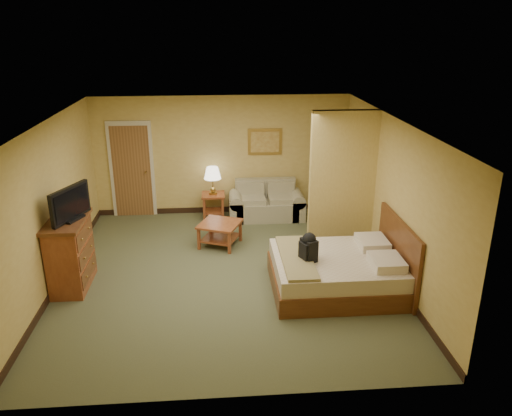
{
  "coord_description": "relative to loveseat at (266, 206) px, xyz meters",
  "views": [
    {
      "loc": [
        -0.11,
        -7.59,
        4.01
      ],
      "look_at": [
        0.55,
        0.6,
        0.96
      ],
      "focal_mm": 35.0,
      "sensor_mm": 36.0,
      "label": 1
    }
  ],
  "objects": [
    {
      "name": "back_wall",
      "position": [
        -0.93,
        0.43,
        1.03
      ],
      "size": [
        5.5,
        0.02,
        2.6
      ],
      "primitive_type": "cube",
      "color": "tan",
      "rests_on": "floor"
    },
    {
      "name": "dresser",
      "position": [
        -3.41,
        -2.78,
        0.32
      ],
      "size": [
        0.57,
        1.08,
        1.15
      ],
      "color": "brown",
      "rests_on": "floor"
    },
    {
      "name": "bed",
      "position": [
        0.88,
        -3.21,
        0.04
      ],
      "size": [
        2.07,
        1.76,
        1.14
      ],
      "color": "#542A13",
      "rests_on": "floor"
    },
    {
      "name": "door",
      "position": [
        -2.88,
        0.39,
        0.77
      ],
      "size": [
        0.94,
        0.16,
        2.1
      ],
      "color": "beige",
      "rests_on": "floor"
    },
    {
      "name": "tv",
      "position": [
        -3.31,
        -2.78,
        1.14
      ],
      "size": [
        0.39,
        0.83,
        0.53
      ],
      "rotation": [
        0.0,
        0.0,
        -0.4
      ],
      "color": "black",
      "rests_on": "dresser"
    },
    {
      "name": "backpack",
      "position": [
        0.32,
        -3.28,
        0.53
      ],
      "size": [
        0.27,
        0.31,
        0.46
      ],
      "rotation": [
        0.0,
        0.0,
        0.42
      ],
      "color": "black",
      "rests_on": "bed"
    },
    {
      "name": "partition",
      "position": [
        1.22,
        -1.64,
        1.03
      ],
      "size": [
        1.2,
        0.15,
        2.6
      ],
      "primitive_type": "cube",
      "color": "tan",
      "rests_on": "floor"
    },
    {
      "name": "left_wall",
      "position": [
        -3.68,
        -2.57,
        1.03
      ],
      "size": [
        0.02,
        6.0,
        2.6
      ],
      "primitive_type": "cube",
      "color": "tan",
      "rests_on": "floor"
    },
    {
      "name": "ceiling",
      "position": [
        -0.93,
        -2.57,
        2.33
      ],
      "size": [
        6.0,
        6.0,
        0.0
      ],
      "primitive_type": "plane",
      "rotation": [
        3.14,
        0.0,
        0.0
      ],
      "color": "white",
      "rests_on": "back_wall"
    },
    {
      "name": "side_table",
      "position": [
        -1.15,
        0.08,
        0.09
      ],
      "size": [
        0.5,
        0.5,
        0.55
      ],
      "color": "brown",
      "rests_on": "floor"
    },
    {
      "name": "floor",
      "position": [
        -0.93,
        -2.57,
        -0.27
      ],
      "size": [
        6.0,
        6.0,
        0.0
      ],
      "primitive_type": "plane",
      "color": "#4F5436",
      "rests_on": "ground"
    },
    {
      "name": "right_wall",
      "position": [
        1.82,
        -2.57,
        1.03
      ],
      "size": [
        0.02,
        6.0,
        2.6
      ],
      "primitive_type": "cube",
      "color": "tan",
      "rests_on": "floor"
    },
    {
      "name": "table_lamp",
      "position": [
        -1.15,
        0.08,
        0.74
      ],
      "size": [
        0.36,
        0.36,
        0.6
      ],
      "color": "#A4843C",
      "rests_on": "side_table"
    },
    {
      "name": "loveseat",
      "position": [
        0.0,
        0.0,
        0.0
      ],
      "size": [
        1.62,
        0.75,
        0.82
      ],
      "color": "tan",
      "rests_on": "floor"
    },
    {
      "name": "baseboard",
      "position": [
        -0.93,
        0.42,
        -0.21
      ],
      "size": [
        5.5,
        0.02,
        0.12
      ],
      "primitive_type": "cube",
      "color": "black",
      "rests_on": "floor"
    },
    {
      "name": "coffee_table",
      "position": [
        -1.03,
        -1.38,
        0.06
      ],
      "size": [
        0.93,
        0.93,
        0.46
      ],
      "rotation": [
        0.0,
        0.0,
        -0.39
      ],
      "color": "brown",
      "rests_on": "floor"
    },
    {
      "name": "wall_picture",
      "position": [
        -0.0,
        0.4,
        1.33
      ],
      "size": [
        0.74,
        0.04,
        0.57
      ],
      "color": "#B78E3F",
      "rests_on": "back_wall"
    }
  ]
}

